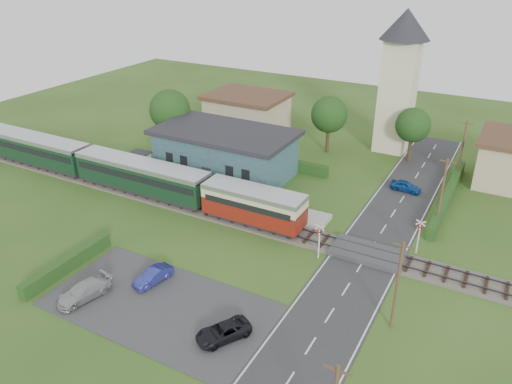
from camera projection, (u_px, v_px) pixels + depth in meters
The scene contains 30 objects.
ground at pixel (255, 237), 45.87m from camera, with size 120.00×120.00×0.00m, color #2D4C19.
railway_track at pixel (265, 226), 47.40m from camera, with size 76.00×3.20×0.49m.
road at pixel (360, 267), 41.56m from camera, with size 6.00×70.00×0.05m, color #28282B.
car_park at pixel (160, 305), 37.06m from camera, with size 17.00×9.00×0.08m, color #333335.
crossing_deck at pixel (368, 253), 43.04m from camera, with size 6.20×3.40×0.45m, color #333335.
platform at pixel (198, 190), 54.17m from camera, with size 30.00×3.00×0.45m, color gray.
equipment_hut at pixel (139, 163), 56.94m from camera, with size 2.30×2.30×2.55m.
station_building at pixel (225, 152), 57.64m from camera, with size 16.00×9.00×5.30m.
train at pixel (119, 170), 54.25m from camera, with size 43.20×2.90×3.40m.
church_tower at pixel (400, 71), 61.22m from camera, with size 6.00×6.00×17.60m.
house_west at pixel (247, 113), 70.76m from camera, with size 10.80×8.80×5.50m.
hedge_carpark at pixel (67, 264), 40.91m from camera, with size 0.80×9.00×1.20m, color #193814.
hedge_roadside at pixel (448, 196), 52.08m from camera, with size 0.80×18.00×1.20m, color #193814.
hedge_station at pixel (245, 155), 62.09m from camera, with size 22.00×0.80×1.30m, color #193814.
tree_a at pixel (170, 110), 63.12m from camera, with size 5.20×5.20×8.00m.
tree_b at pixel (329, 115), 62.61m from camera, with size 4.60×4.60×7.34m.
tree_c at pixel (413, 125), 60.04m from camera, with size 4.20×4.20×6.78m.
utility_pole_b at pixel (397, 285), 33.43m from camera, with size 1.40×0.22×7.00m.
utility_pole_c at pixel (442, 192), 46.02m from camera, with size 1.40×0.22×7.00m.
utility_pole_d at pixel (462, 150), 55.46m from camera, with size 1.40×0.22×7.00m.
crossing_signal_near at pixel (319, 236), 41.85m from camera, with size 0.84×0.28×3.28m.
crossing_signal_far at pixel (419, 232), 42.53m from camera, with size 0.84×0.28×3.28m.
streetlamp_west at pixel (186, 113), 69.74m from camera, with size 0.30×0.30×5.15m.
streetlamp_east at pixel (484, 144), 58.88m from camera, with size 0.30×0.30×5.15m.
car_on_road at pixel (406, 186), 54.17m from camera, with size 1.34×3.32×1.13m, color navy.
car_park_blue at pixel (153, 276), 39.36m from camera, with size 1.19×3.40×1.12m, color navy.
car_park_silver at pixel (84, 291), 37.52m from camera, with size 1.75×4.30×1.25m, color #9FA1A2.
car_park_dark at pixel (223, 332), 33.70m from camera, with size 1.77×3.84×1.07m, color black.
pedestrian_near at pixel (261, 196), 50.27m from camera, with size 0.72×0.47×1.98m, color gray.
pedestrian_far at pixel (150, 172), 56.05m from camera, with size 0.75×0.58×1.54m, color gray.
Camera 1 is at (18.95, -34.44, 24.00)m, focal length 35.00 mm.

